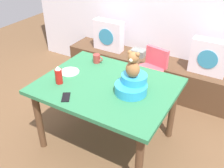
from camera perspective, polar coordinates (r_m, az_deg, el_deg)
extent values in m
plane|color=brown|center=(2.98, -0.99, -12.22)|extent=(8.00, 8.00, 0.00)
cube|color=brown|center=(3.76, 8.93, 2.18)|extent=(2.60, 0.44, 0.46)
cube|color=silver|center=(3.83, -0.76, 10.65)|extent=(0.44, 0.14, 0.44)
cylinder|color=teal|center=(3.77, -1.35, 10.29)|extent=(0.24, 0.01, 0.24)
cube|color=silver|center=(3.39, 20.53, 5.54)|extent=(0.44, 0.14, 0.44)
cylinder|color=teal|center=(3.32, 20.25, 5.06)|extent=(0.24, 0.01, 0.24)
cube|color=gray|center=(3.71, 5.79, 6.84)|extent=(0.20, 0.14, 0.09)
cube|color=#2D7247|center=(2.53, -1.14, -0.47)|extent=(1.31, 1.02, 0.04)
cylinder|color=brown|center=(2.79, -15.75, -7.75)|extent=(0.07, 0.07, 0.70)
cylinder|color=brown|center=(2.29, 5.95, -17.20)|extent=(0.07, 0.07, 0.70)
cylinder|color=brown|center=(3.29, -5.71, 0.17)|extent=(0.07, 0.07, 0.70)
cylinder|color=brown|center=(2.88, 13.09, -5.82)|extent=(0.07, 0.07, 0.70)
cylinder|color=#D84C59|center=(3.22, 8.24, 2.52)|extent=(0.34, 0.34, 0.10)
cube|color=#D84C59|center=(3.25, 9.88, 5.87)|extent=(0.30, 0.11, 0.24)
cube|color=white|center=(3.06, 6.38, 2.36)|extent=(0.34, 0.26, 0.02)
cylinder|color=silver|center=(3.30, 4.68, -2.13)|extent=(0.03, 0.03, 0.46)
cylinder|color=silver|center=(3.22, 9.17, -3.52)|extent=(0.03, 0.03, 0.46)
cylinder|color=silver|center=(3.52, 6.69, 0.10)|extent=(0.03, 0.03, 0.46)
cylinder|color=silver|center=(3.44, 10.94, -1.15)|extent=(0.03, 0.03, 0.46)
cylinder|color=#2D9ACC|center=(2.38, 4.18, -0.99)|extent=(0.30, 0.30, 0.09)
cylinder|color=#2D9ACC|center=(2.38, 4.90, 1.30)|extent=(0.24, 0.24, 0.07)
ellipsoid|color=#9A6439|center=(2.30, 4.59, 3.22)|extent=(0.13, 0.11, 0.15)
sphere|color=#9A6439|center=(2.24, 4.72, 5.85)|extent=(0.10, 0.10, 0.10)
sphere|color=beige|center=(2.21, 4.22, 5.26)|extent=(0.04, 0.04, 0.04)
sphere|color=#9A6439|center=(2.24, 3.89, 6.93)|extent=(0.04, 0.04, 0.04)
sphere|color=#9A6439|center=(2.21, 5.63, 6.49)|extent=(0.04, 0.04, 0.04)
cylinder|color=red|center=(2.55, -11.63, 1.66)|extent=(0.07, 0.07, 0.15)
cone|color=white|center=(2.51, -11.86, 3.48)|extent=(0.06, 0.06, 0.03)
cylinder|color=#9E332D|center=(2.91, -3.41, 5.62)|extent=(0.08, 0.08, 0.09)
torus|color=#9E332D|center=(2.88, -2.54, 5.48)|extent=(0.06, 0.01, 0.06)
cylinder|color=white|center=(2.76, -9.29, 2.66)|extent=(0.20, 0.20, 0.01)
cube|color=black|center=(2.37, -10.09, -2.86)|extent=(0.14, 0.16, 0.01)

